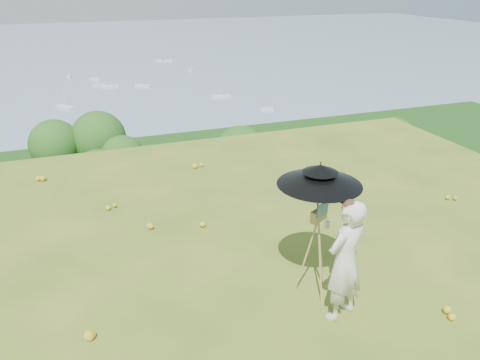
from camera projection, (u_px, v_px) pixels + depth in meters
name	position (u px, v px, depth m)	size (l,w,h in m)	color
ground	(304.00, 269.00, 7.69)	(14.00, 14.00, 0.00)	#49651C
forest_slope	(137.00, 320.00, 49.43)	(140.00, 56.00, 22.00)	#133D10
shoreline_tier	(107.00, 213.00, 86.66)	(170.00, 28.00, 8.00)	#6E6558
bay_water	(73.00, 62.00, 227.83)	(700.00, 700.00, 0.00)	#718AA2
slope_trees	(123.00, 202.00, 43.82)	(110.00, 50.00, 6.00)	#1E5018
harbor_town	(103.00, 181.00, 84.05)	(110.00, 22.00, 5.00)	beige
moored_boats	(42.00, 100.00, 155.78)	(140.00, 140.00, 0.70)	silver
wildflowers	(297.00, 258.00, 7.88)	(10.00, 10.50, 0.12)	gold
painter	(345.00, 261.00, 6.29)	(0.66, 0.43, 1.81)	beige
field_easel	(316.00, 249.00, 6.84)	(0.58, 0.58, 1.53)	#B08C4A
sun_umbrella	(319.00, 191.00, 6.49)	(1.18, 1.18, 0.86)	black
painter_cap	(351.00, 204.00, 5.95)	(0.21, 0.25, 0.10)	#C56C75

